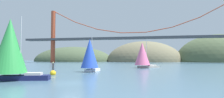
{
  "coord_description": "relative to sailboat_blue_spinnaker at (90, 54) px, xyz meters",
  "views": [
    {
      "loc": [
        9.67,
        -23.14,
        3.18
      ],
      "look_at": [
        0.0,
        26.79,
        5.45
      ],
      "focal_mm": 31.46,
      "sensor_mm": 36.0,
      "label": 1
    }
  ],
  "objects": [
    {
      "name": "headland_right",
      "position": [
        63.57,
        115.91,
        -3.93
      ],
      "size": [
        62.3,
        44.0,
        41.31
      ],
      "primitive_type": "ellipsoid",
      "color": "#4C5B3D",
      "rests_on": "ground_plane"
    },
    {
      "name": "sailboat_green_sail",
      "position": [
        -6.1,
        -17.78,
        0.7
      ],
      "size": [
        8.55,
        5.98,
        9.11
      ],
      "color": "#191E4C",
      "rests_on": "ground_plane"
    },
    {
      "name": "sailboat_blue_spinnaker",
      "position": [
        0.0,
        0.0,
        0.0
      ],
      "size": [
        4.26,
        7.16,
        8.26
      ],
      "color": "white",
      "rests_on": "ground_plane"
    },
    {
      "name": "channel_buoy",
      "position": [
        -4.41,
        -8.57,
        -3.56
      ],
      "size": [
        1.1,
        1.1,
        2.64
      ],
      "color": "gold",
      "rests_on": "ground_plane"
    },
    {
      "name": "headland_left",
      "position": [
        -51.43,
        115.91,
        -3.93
      ],
      "size": [
        68.42,
        44.0,
        25.01
      ],
      "primitive_type": "ellipsoid",
      "color": "#425138",
      "rests_on": "ground_plane"
    },
    {
      "name": "headland_center",
      "position": [
        8.57,
        115.91,
        -3.93
      ],
      "size": [
        59.6,
        44.0,
        32.55
      ],
      "primitive_type": "ellipsoid",
      "color": "#6B664C",
      "rests_on": "ground_plane"
    },
    {
      "name": "ground_plane",
      "position": [
        3.57,
        -19.09,
        -3.93
      ],
      "size": [
        360.0,
        360.0,
        0.0
      ],
      "primitive_type": "plane",
      "color": "#426075"
    },
    {
      "name": "suspension_bridge",
      "position": [
        3.57,
        75.91,
        11.93
      ],
      "size": [
        141.1,
        6.0,
        34.1
      ],
      "color": "#A34228",
      "rests_on": "ground_plane"
    },
    {
      "name": "sailboat_pink_spinnaker",
      "position": [
        11.01,
        19.21,
        0.27
      ],
      "size": [
        8.57,
        7.03,
        8.83
      ],
      "color": "#B7B2A8",
      "rests_on": "ground_plane"
    }
  ]
}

